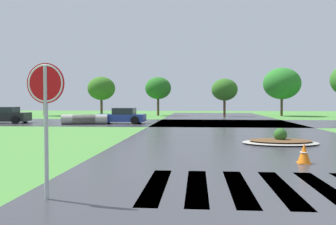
% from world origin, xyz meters
% --- Properties ---
extents(asphalt_roadway, '(11.42, 80.00, 0.01)m').
position_xyz_m(asphalt_roadway, '(0.00, 10.00, 0.00)').
color(asphalt_roadway, '#35353A').
rests_on(asphalt_roadway, ground).
extents(asphalt_cross_road, '(90.00, 10.27, 0.01)m').
position_xyz_m(asphalt_cross_road, '(0.00, 25.91, 0.00)').
color(asphalt_cross_road, '#35353A').
rests_on(asphalt_cross_road, ground).
extents(crosswalk_stripes, '(6.75, 3.39, 0.01)m').
position_xyz_m(crosswalk_stripes, '(0.00, 3.62, 0.00)').
color(crosswalk_stripes, white).
rests_on(crosswalk_stripes, ground).
extents(stop_sign, '(0.76, 0.12, 2.58)m').
position_xyz_m(stop_sign, '(-5.09, 2.35, 1.92)').
color(stop_sign, '#B2B5BA').
rests_on(stop_sign, ground).
extents(median_island, '(3.24, 2.27, 0.68)m').
position_xyz_m(median_island, '(1.32, 11.60, 0.13)').
color(median_island, '#9E9B93').
rests_on(median_island, ground).
extents(car_blue_compact, '(4.12, 2.48, 1.34)m').
position_xyz_m(car_blue_compact, '(-18.13, 24.32, 0.62)').
color(car_blue_compact, black).
rests_on(car_blue_compact, ground).
extents(car_white_sedan, '(3.96, 2.14, 1.27)m').
position_xyz_m(car_white_sedan, '(-8.37, 24.60, 0.58)').
color(car_white_sedan, navy).
rests_on(car_white_sedan, ground).
extents(drainage_pipe_stack, '(3.61, 1.31, 0.77)m').
position_xyz_m(drainage_pipe_stack, '(-11.05, 23.39, 0.38)').
color(drainage_pipe_stack, '#9E9B93').
rests_on(drainage_pipe_stack, ground).
extents(traffic_cone, '(0.39, 0.39, 0.61)m').
position_xyz_m(traffic_cone, '(0.92, 6.74, 0.29)').
color(traffic_cone, orange).
rests_on(traffic_cone, ground).
extents(background_treeline, '(39.56, 7.05, 6.01)m').
position_xyz_m(background_treeline, '(1.38, 38.55, 3.78)').
color(background_treeline, '#4C3823').
rests_on(background_treeline, ground).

